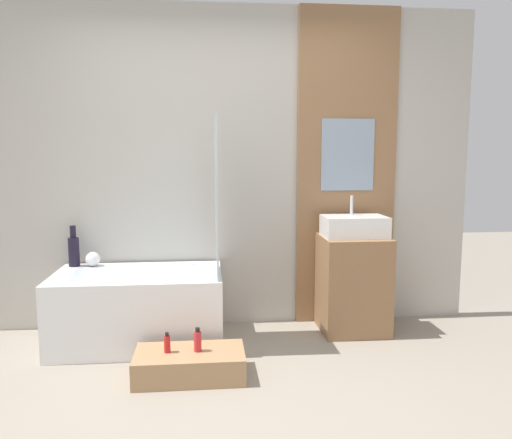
{
  "coord_description": "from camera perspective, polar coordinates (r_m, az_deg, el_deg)",
  "views": [
    {
      "loc": [
        -0.12,
        -2.53,
        1.42
      ],
      "look_at": [
        0.2,
        0.7,
        0.99
      ],
      "focal_mm": 35.0,
      "sensor_mm": 36.0,
      "label": 1
    }
  ],
  "objects": [
    {
      "name": "wooden_step_bench",
      "position": [
        3.35,
        -7.58,
        -16.07
      ],
      "size": [
        0.7,
        0.38,
        0.17
      ],
      "primitive_type": "cube",
      "color": "#A87F56",
      "rests_on": "ground_plane"
    },
    {
      "name": "sink",
      "position": [
        4.02,
        11.17,
        -0.77
      ],
      "size": [
        0.49,
        0.32,
        0.32
      ],
      "color": "white",
      "rests_on": "vanity_cabinet"
    },
    {
      "name": "glass_shower_screen",
      "position": [
        3.61,
        -4.54,
        2.64
      ],
      "size": [
        0.01,
        0.48,
        1.15
      ],
      "primitive_type": "cube",
      "color": "silver",
      "rests_on": "bathtub"
    },
    {
      "name": "bottle_soap_primary",
      "position": [
        3.31,
        -10.12,
        -13.78
      ],
      "size": [
        0.04,
        0.04,
        0.13
      ],
      "color": "red",
      "rests_on": "wooden_step_bench"
    },
    {
      "name": "wall_tiled_back",
      "position": [
        4.12,
        -4.07,
        5.78
      ],
      "size": [
        4.2,
        0.06,
        2.6
      ],
      "primitive_type": "cube",
      "color": "#B7B2A8",
      "rests_on": "ground_plane"
    },
    {
      "name": "vase_round_light",
      "position": [
        4.14,
        -18.15,
        -4.32
      ],
      "size": [
        0.11,
        0.11,
        0.11
      ],
      "primitive_type": "sphere",
      "color": "white",
      "rests_on": "bathtub"
    },
    {
      "name": "bathtub",
      "position": [
        3.91,
        -13.23,
        -9.78
      ],
      "size": [
        1.24,
        0.72,
        0.54
      ],
      "color": "white",
      "rests_on": "ground_plane"
    },
    {
      "name": "vase_tall_dark",
      "position": [
        4.17,
        -20.1,
        -3.26
      ],
      "size": [
        0.08,
        0.08,
        0.32
      ],
      "color": "black",
      "rests_on": "bathtub"
    },
    {
      "name": "ground_plane",
      "position": [
        2.91,
        -2.85,
        -21.8
      ],
      "size": [
        12.0,
        12.0,
        0.0
      ],
      "primitive_type": "plane",
      "color": "gray"
    },
    {
      "name": "bottle_soap_secondary",
      "position": [
        3.29,
        -6.68,
        -13.6
      ],
      "size": [
        0.05,
        0.05,
        0.16
      ],
      "color": "red",
      "rests_on": "wooden_step_bench"
    },
    {
      "name": "wall_wood_accent",
      "position": [
        4.23,
        10.32,
        5.8
      ],
      "size": [
        0.83,
        0.04,
        2.6
      ],
      "color": "#8E6642",
      "rests_on": "ground_plane"
    },
    {
      "name": "vanity_cabinet",
      "position": [
        4.11,
        11.01,
        -7.24
      ],
      "size": [
        0.52,
        0.48,
        0.77
      ],
      "primitive_type": "cube",
      "color": "#8E6642",
      "rests_on": "ground_plane"
    }
  ]
}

